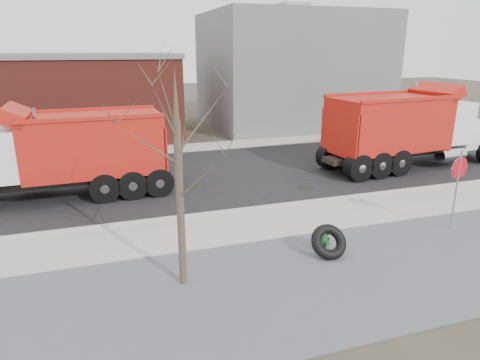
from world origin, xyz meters
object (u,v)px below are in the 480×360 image
object	(u,v)px
stop_sign	(458,176)
truck_tire	(329,242)
fire_hydrant	(323,242)
dump_truck_red_a	(409,126)
dump_truck_red_b	(64,152)

from	to	relation	value
stop_sign	truck_tire	bearing A→B (deg)	-160.27
fire_hydrant	dump_truck_red_a	xyz separation A→B (m)	(8.38, 7.03, 1.62)
truck_tire	stop_sign	bearing A→B (deg)	5.23
fire_hydrant	truck_tire	bearing A→B (deg)	-95.95
stop_sign	dump_truck_red_b	world-z (taller)	dump_truck_red_b
fire_hydrant	stop_sign	world-z (taller)	stop_sign
truck_tire	dump_truck_red_a	xyz separation A→B (m)	(8.34, 7.26, 1.53)
stop_sign	dump_truck_red_b	size ratio (longest dim) A/B	0.30
dump_truck_red_b	truck_tire	bearing A→B (deg)	131.56
truck_tire	dump_truck_red_a	distance (m)	11.16
stop_sign	dump_truck_red_a	world-z (taller)	dump_truck_red_a
dump_truck_red_b	fire_hydrant	bearing A→B (deg)	132.29
fire_hydrant	truck_tire	world-z (taller)	truck_tire
truck_tire	dump_truck_red_b	world-z (taller)	dump_truck_red_b
stop_sign	dump_truck_red_a	bearing A→B (deg)	76.05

